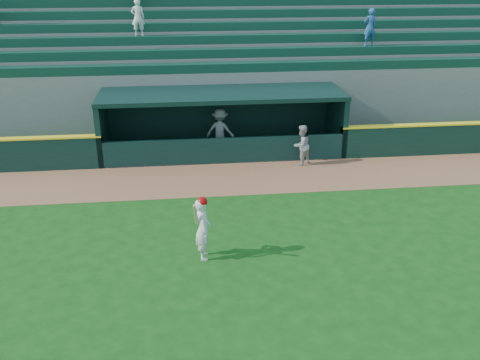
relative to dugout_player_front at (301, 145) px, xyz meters
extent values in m
plane|color=#134310|center=(-2.82, -6.02, -0.77)|extent=(120.00, 120.00, 0.00)
cube|color=brown|center=(-2.82, -1.12, -0.76)|extent=(40.00, 3.00, 0.01)
imported|color=#A3A29D|center=(0.00, 0.00, 0.00)|extent=(0.94, 0.91, 1.54)
imported|color=#A0A09B|center=(-2.88, 1.85, 0.11)|extent=(1.29, 0.99, 1.75)
cube|color=slate|center=(-2.82, 1.68, -0.75)|extent=(9.00, 2.60, 0.04)
cube|color=black|center=(-7.42, 1.68, 0.38)|extent=(0.20, 2.60, 2.30)
cube|color=black|center=(1.78, 1.68, 0.38)|extent=(0.20, 2.60, 2.30)
cube|color=black|center=(-2.82, 2.98, 0.38)|extent=(9.40, 0.20, 2.30)
cube|color=black|center=(-2.82, 1.68, 1.61)|extent=(9.40, 2.80, 0.16)
cube|color=black|center=(-2.82, 0.46, -0.27)|extent=(9.00, 0.16, 1.00)
cube|color=brown|center=(-2.82, 2.48, -0.52)|extent=(8.40, 0.45, 0.10)
cube|color=slate|center=(-2.82, 3.50, 0.69)|extent=(34.00, 0.85, 2.91)
cube|color=#0F3828|center=(-2.82, 3.38, 2.32)|extent=(34.00, 0.60, 0.36)
cube|color=slate|center=(-2.82, 4.35, 0.91)|extent=(34.00, 0.85, 3.36)
cube|color=#0F3828|center=(-2.82, 4.23, 2.77)|extent=(34.00, 0.60, 0.36)
cube|color=slate|center=(-2.82, 5.20, 1.14)|extent=(34.00, 0.85, 3.81)
cube|color=#0F3828|center=(-2.82, 5.08, 3.22)|extent=(34.00, 0.60, 0.36)
cube|color=slate|center=(-2.82, 6.05, 1.36)|extent=(34.00, 0.85, 4.26)
cube|color=#0F3828|center=(-2.82, 5.93, 3.67)|extent=(34.00, 0.60, 0.36)
cube|color=slate|center=(-2.82, 6.90, 1.59)|extent=(34.00, 0.85, 4.71)
cube|color=#0F3828|center=(-2.82, 6.78, 4.12)|extent=(34.00, 0.60, 0.36)
cube|color=slate|center=(-2.82, 7.75, 1.81)|extent=(34.00, 0.85, 5.16)
cube|color=#0F3828|center=(-2.82, 7.63, 4.57)|extent=(34.00, 0.60, 0.36)
cube|color=slate|center=(-2.82, 8.60, 2.04)|extent=(34.00, 0.85, 5.61)
cube|color=slate|center=(-2.82, 9.18, 2.04)|extent=(34.50, 0.30, 5.61)
imported|color=#254F8A|center=(3.77, 4.25, 3.73)|extent=(0.62, 0.46, 1.56)
imported|color=white|center=(-6.02, 5.10, 4.15)|extent=(0.56, 0.38, 1.50)
imported|color=silver|center=(-4.00, -6.40, 0.05)|extent=(0.42, 0.62, 1.64)
sphere|color=#A70909|center=(-4.00, -6.40, 0.81)|extent=(0.27, 0.27, 0.27)
cylinder|color=tan|center=(-4.18, -6.62, 0.58)|extent=(0.15, 0.53, 0.76)
camera|label=1|loc=(-4.45, -18.50, 6.36)|focal=40.00mm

